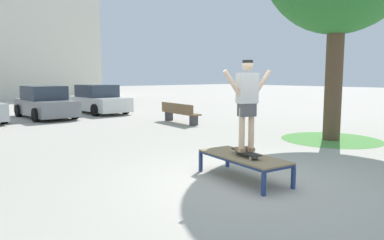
{
  "coord_description": "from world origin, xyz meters",
  "views": [
    {
      "loc": [
        -5.07,
        -4.35,
        1.95
      ],
      "look_at": [
        0.01,
        1.65,
        1.0
      ],
      "focal_mm": 33.98,
      "sensor_mm": 36.0,
      "label": 1
    }
  ],
  "objects_px": {
    "skater": "(247,99)",
    "park_bench": "(180,112)",
    "car_white": "(98,100)",
    "skate_box": "(243,158)",
    "skateboard": "(246,152)",
    "car_grey": "(45,103)"
  },
  "relations": [
    {
      "from": "skate_box",
      "to": "car_grey",
      "type": "relative_size",
      "value": 0.47
    },
    {
      "from": "skater",
      "to": "car_white",
      "type": "xyz_separation_m",
      "value": [
        3.57,
        13.51,
        -0.84
      ]
    },
    {
      "from": "skateboard",
      "to": "skater",
      "type": "distance_m",
      "value": 0.99
    },
    {
      "from": "skate_box",
      "to": "skater",
      "type": "bearing_deg",
      "value": -97.36
    },
    {
      "from": "car_grey",
      "to": "car_white",
      "type": "distance_m",
      "value": 2.96
    },
    {
      "from": "skate_box",
      "to": "car_white",
      "type": "bearing_deg",
      "value": 75.17
    },
    {
      "from": "car_white",
      "to": "park_bench",
      "type": "distance_m",
      "value": 6.14
    },
    {
      "from": "skateboard",
      "to": "car_grey",
      "type": "xyz_separation_m",
      "value": [
        0.65,
        13.01,
        0.15
      ]
    },
    {
      "from": "skater",
      "to": "park_bench",
      "type": "distance_m",
      "value": 8.64
    },
    {
      "from": "skate_box",
      "to": "park_bench",
      "type": "height_order",
      "value": "park_bench"
    },
    {
      "from": "skate_box",
      "to": "park_bench",
      "type": "bearing_deg",
      "value": 59.83
    },
    {
      "from": "skater",
      "to": "skateboard",
      "type": "bearing_deg",
      "value": -108.31
    },
    {
      "from": "skateboard",
      "to": "skater",
      "type": "xyz_separation_m",
      "value": [
        0.0,
        0.0,
        0.99
      ]
    },
    {
      "from": "skate_box",
      "to": "car_grey",
      "type": "bearing_deg",
      "value": 87.19
    },
    {
      "from": "skate_box",
      "to": "park_bench",
      "type": "xyz_separation_m",
      "value": [
        4.27,
        7.35,
        0.03
      ]
    },
    {
      "from": "skateboard",
      "to": "car_white",
      "type": "bearing_deg",
      "value": 75.21
    },
    {
      "from": "car_grey",
      "to": "park_bench",
      "type": "height_order",
      "value": "car_grey"
    },
    {
      "from": "car_grey",
      "to": "park_bench",
      "type": "distance_m",
      "value": 6.67
    },
    {
      "from": "skate_box",
      "to": "skateboard",
      "type": "distance_m",
      "value": 0.15
    },
    {
      "from": "skateboard",
      "to": "car_grey",
      "type": "distance_m",
      "value": 13.03
    },
    {
      "from": "skate_box",
      "to": "skater",
      "type": "xyz_separation_m",
      "value": [
        -0.01,
        -0.08,
        1.12
      ]
    },
    {
      "from": "skateboard",
      "to": "skater",
      "type": "bearing_deg",
      "value": 71.69
    }
  ]
}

